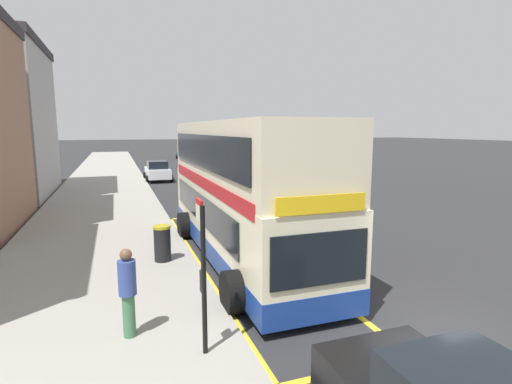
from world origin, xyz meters
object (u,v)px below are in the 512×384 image
Objects in this scene: double_decker_bus at (241,195)px; parked_car_teal_distant at (185,153)px; bus_stop_sign at (203,265)px; parked_car_white_across at (158,171)px; litter_bin at (162,243)px; pedestrian_waiting_near_sign at (128,289)px.

double_decker_bus is 2.53× the size of parked_car_teal_distant.
bus_stop_sign is at bearing 81.16° from parked_car_teal_distant.
bus_stop_sign is 26.38m from parked_car_white_across.
double_decker_bus is 2.87m from litter_bin.
parked_car_teal_distant is at bearing 79.64° from litter_bin.
litter_bin is at bearing 91.47° from bus_stop_sign.
parked_car_teal_distant is 3.79× the size of litter_bin.
parked_car_white_across is 2.36× the size of pedestrian_waiting_near_sign.
bus_stop_sign reaches higher than litter_bin.
bus_stop_sign reaches higher than parked_car_white_across.
bus_stop_sign is at bearing 87.98° from parked_car_white_across.
litter_bin is (-0.14, 5.40, -1.08)m from bus_stop_sign.
parked_car_white_across is at bearing 86.05° from bus_stop_sign.
litter_bin is at bearing 75.56° from pedestrian_waiting_near_sign.
double_decker_bus is at bearing 50.02° from pedestrian_waiting_near_sign.
double_decker_bus is 5.77m from pedestrian_waiting_near_sign.
litter_bin is at bearing 86.58° from parked_car_white_across.
double_decker_bus is 5.97× the size of pedestrian_waiting_near_sign.
parked_car_teal_distant is 1.00× the size of parked_car_white_across.
parked_car_teal_distant is at bearing -102.91° from parked_car_white_across.
pedestrian_waiting_near_sign reaches higher than parked_car_white_across.
parked_car_teal_distant is 2.36× the size of pedestrian_waiting_near_sign.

